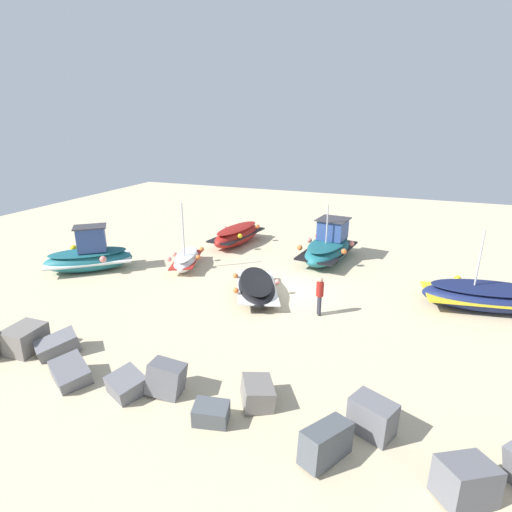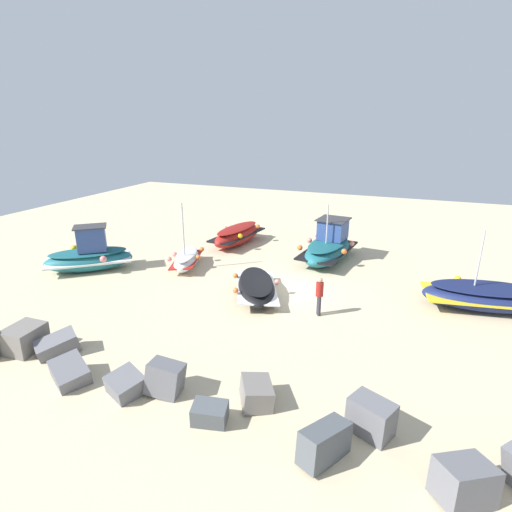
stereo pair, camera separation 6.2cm
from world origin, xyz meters
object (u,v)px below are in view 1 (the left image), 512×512
object	(u,v)px
fishing_boat_1	(328,247)
fishing_boat_4	(256,287)
fishing_boat_5	(89,256)
fishing_boat_2	(487,296)
fishing_boat_3	(186,259)
fishing_boat_0	(237,235)
person_walking	(320,294)

from	to	relation	value
fishing_boat_1	fishing_boat_4	xyz separation A→B (m)	(2.13, 6.29, -0.38)
fishing_boat_4	fishing_boat_5	distance (m)	9.84
fishing_boat_2	fishing_boat_3	bearing A→B (deg)	171.62
fishing_boat_0	fishing_boat_3	world-z (taller)	fishing_boat_3
fishing_boat_1	fishing_boat_4	world-z (taller)	fishing_boat_1
fishing_boat_0	person_walking	bearing A→B (deg)	50.85
fishing_boat_0	fishing_boat_2	xyz separation A→B (m)	(-14.19, 4.81, -0.08)
fishing_boat_0	fishing_boat_5	distance (m)	9.34
fishing_boat_5	fishing_boat_0	bearing A→B (deg)	13.51
fishing_boat_2	person_walking	size ratio (longest dim) A/B	3.30
fishing_boat_4	person_walking	distance (m)	3.38
fishing_boat_0	fishing_boat_3	bearing A→B (deg)	-1.76
fishing_boat_2	person_walking	xyz separation A→B (m)	(6.75, 3.31, 0.41)
fishing_boat_4	fishing_boat_2	bearing A→B (deg)	-100.85
fishing_boat_2	fishing_boat_4	bearing A→B (deg)	-175.62
fishing_boat_3	fishing_boat_5	world-z (taller)	fishing_boat_3
fishing_boat_2	fishing_boat_5	size ratio (longest dim) A/B	1.20
fishing_boat_3	fishing_boat_4	distance (m)	5.56
fishing_boat_5	person_walking	world-z (taller)	fishing_boat_5
fishing_boat_0	fishing_boat_5	size ratio (longest dim) A/B	1.06
fishing_boat_4	person_walking	xyz separation A→B (m)	(-3.22, 0.88, 0.55)
fishing_boat_0	fishing_boat_1	size ratio (longest dim) A/B	0.93
fishing_boat_3	fishing_boat_5	bearing A→B (deg)	98.13
fishing_boat_3	fishing_boat_4	xyz separation A→B (m)	(-5.12, 2.18, -0.02)
fishing_boat_0	person_walking	distance (m)	11.01
fishing_boat_5	fishing_boat_4	bearing A→B (deg)	-38.25
fishing_boat_2	person_walking	bearing A→B (deg)	-163.21
fishing_boat_1	person_walking	world-z (taller)	fishing_boat_1
fishing_boat_1	fishing_boat_4	bearing A→B (deg)	169.03
fishing_boat_0	fishing_boat_3	distance (m)	5.14
fishing_boat_2	fishing_boat_3	size ratio (longest dim) A/B	1.49
fishing_boat_1	fishing_boat_2	world-z (taller)	fishing_boat_2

